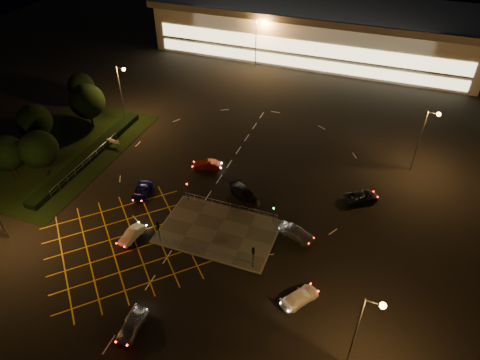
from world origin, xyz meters
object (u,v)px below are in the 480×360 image
(signal_ne, at_px, (274,209))
(car_near_silver, at_px, (132,325))
(signal_nw, at_px, (188,188))
(car_approach_white, at_px, (300,297))
(car_far_dkgrey, at_px, (245,194))
(car_east_grey, at_px, (361,197))
(signal_se, at_px, (253,253))
(car_right_silver, at_px, (296,232))
(car_left_blue, at_px, (142,191))
(signal_sw, at_px, (158,227))
(car_queue_white, at_px, (132,234))
(car_circ_red, at_px, (207,165))

(signal_ne, bearing_deg, car_near_silver, -113.87)
(signal_nw, bearing_deg, car_approach_white, -30.26)
(car_near_silver, xyz_separation_m, car_far_dkgrey, (3.68, 22.98, 0.01))
(car_east_grey, distance_m, car_approach_white, 19.31)
(signal_se, height_order, car_right_silver, signal_se)
(signal_se, relative_size, car_approach_white, 0.69)
(signal_nw, height_order, car_far_dkgrey, signal_nw)
(car_left_blue, bearing_deg, signal_ne, -10.98)
(car_far_dkgrey, bearing_deg, signal_sw, -176.90)
(car_queue_white, distance_m, car_right_silver, 20.27)
(car_right_silver, xyz_separation_m, car_circ_red, (-16.12, 9.31, -0.11))
(car_near_silver, distance_m, car_left_blue, 21.26)
(car_right_silver, distance_m, car_east_grey, 11.82)
(signal_ne, bearing_deg, signal_se, -90.00)
(signal_se, height_order, car_circ_red, signal_se)
(car_near_silver, distance_m, car_far_dkgrey, 23.27)
(car_queue_white, height_order, car_east_grey, car_east_grey)
(car_left_blue, relative_size, car_far_dkgrey, 0.84)
(car_left_blue, xyz_separation_m, car_circ_red, (6.03, 8.77, 0.06))
(car_near_silver, bearing_deg, car_right_silver, 52.24)
(signal_se, xyz_separation_m, car_queue_white, (-15.50, -0.73, -1.74))
(signal_se, height_order, signal_nw, same)
(signal_sw, relative_size, signal_se, 1.00)
(signal_sw, xyz_separation_m, signal_ne, (12.00, 7.99, 0.00))
(signal_ne, bearing_deg, car_circ_red, 148.34)
(car_queue_white, relative_size, car_east_grey, 0.79)
(signal_nw, height_order, car_approach_white, signal_nw)
(car_approach_white, bearing_deg, signal_nw, 4.03)
(signal_ne, height_order, car_far_dkgrey, signal_ne)
(car_right_silver, relative_size, car_approach_white, 1.01)
(signal_sw, bearing_deg, signal_se, -180.00)
(signal_nw, relative_size, car_left_blue, 0.72)
(car_queue_white, height_order, car_right_silver, car_right_silver)
(car_queue_white, bearing_deg, signal_nw, 75.90)
(signal_se, distance_m, car_far_dkgrey, 12.43)
(signal_se, distance_m, car_east_grey, 19.22)
(signal_ne, distance_m, car_left_blue, 18.81)
(car_near_silver, distance_m, car_east_grey, 33.73)
(signal_sw, relative_size, signal_ne, 1.00)
(car_far_dkgrey, bearing_deg, car_circ_red, 93.97)
(car_circ_red, bearing_deg, car_approach_white, 28.97)
(signal_se, xyz_separation_m, car_east_grey, (10.00, 16.32, -1.70))
(signal_ne, relative_size, car_far_dkgrey, 0.60)
(signal_nw, xyz_separation_m, car_east_grey, (22.00, 8.33, -1.70))
(car_left_blue, xyz_separation_m, car_east_grey, (28.71, 9.28, 0.06))
(signal_ne, xyz_separation_m, car_far_dkgrey, (-5.05, 3.26, -1.61))
(signal_se, bearing_deg, car_far_dkgrey, -65.83)
(signal_se, bearing_deg, car_left_blue, -20.62)
(signal_sw, bearing_deg, car_circ_red, -87.54)
(car_circ_red, distance_m, car_approach_white, 26.33)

